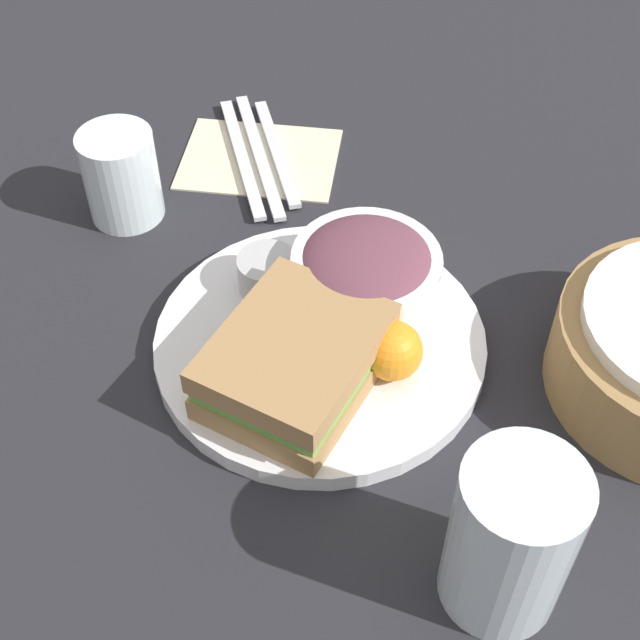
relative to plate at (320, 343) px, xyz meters
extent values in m
plane|color=#232328|center=(0.00, 0.00, -0.01)|extent=(4.00, 4.00, 0.00)
cylinder|color=silver|center=(0.00, 0.00, 0.00)|extent=(0.27, 0.27, 0.02)
cube|color=#A37A4C|center=(0.05, -0.01, 0.02)|extent=(0.17, 0.15, 0.02)
cube|color=#6BB24C|center=(0.05, -0.01, 0.03)|extent=(0.16, 0.15, 0.01)
cube|color=#A37A4C|center=(0.05, -0.01, 0.05)|extent=(0.17, 0.15, 0.02)
cylinder|color=white|center=(-0.05, 0.03, 0.03)|extent=(0.12, 0.12, 0.05)
ellipsoid|color=brown|center=(-0.05, 0.03, 0.05)|extent=(0.11, 0.11, 0.04)
cylinder|color=#B7B7BC|center=(-0.05, -0.05, 0.02)|extent=(0.05, 0.05, 0.03)
sphere|color=orange|center=(0.03, 0.06, 0.03)|extent=(0.05, 0.05, 0.05)
cylinder|color=silver|center=(0.19, 0.15, 0.06)|extent=(0.08, 0.08, 0.13)
cube|color=beige|center=(-0.24, -0.10, -0.01)|extent=(0.12, 0.16, 0.00)
cube|color=silver|center=(-0.24, -0.11, 0.00)|extent=(0.19, 0.08, 0.01)
cube|color=silver|center=(-0.24, -0.10, 0.00)|extent=(0.20, 0.09, 0.01)
cube|color=silver|center=(-0.25, -0.08, 0.00)|extent=(0.17, 0.08, 0.01)
cylinder|color=silver|center=(-0.15, -0.21, 0.04)|extent=(0.07, 0.07, 0.09)
camera|label=1|loc=(0.47, 0.07, 0.55)|focal=50.00mm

